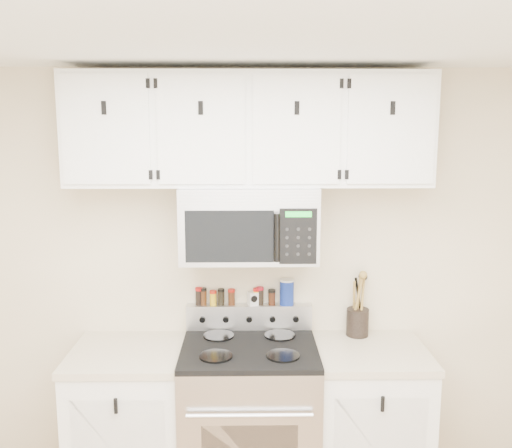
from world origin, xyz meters
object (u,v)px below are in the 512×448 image
at_px(salt_canister, 287,292).
at_px(range, 249,422).
at_px(microwave, 249,223).
at_px(utensil_crock, 358,320).

bearing_deg(salt_canister, range, -128.95).
distance_m(microwave, utensil_crock, 0.90).
relative_size(range, salt_canister, 6.98).
xyz_separation_m(microwave, salt_canister, (0.23, 0.16, -0.45)).
bearing_deg(utensil_crock, range, -160.42).
distance_m(microwave, salt_canister, 0.53).
height_order(microwave, utensil_crock, microwave).
xyz_separation_m(range, microwave, (0.00, 0.13, 1.14)).
distance_m(range, utensil_crock, 0.87).
xyz_separation_m(range, salt_canister, (0.23, 0.28, 0.69)).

